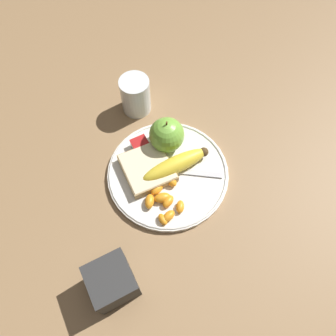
# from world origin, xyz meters

# --- Properties ---
(ground_plane) EXTENTS (3.00, 3.00, 0.00)m
(ground_plane) POSITION_xyz_m (0.00, 0.00, 0.00)
(ground_plane) COLOR olive
(plate) EXTENTS (0.26, 0.26, 0.01)m
(plate) POSITION_xyz_m (0.00, 0.00, 0.01)
(plate) COLOR silver
(plate) RESTS_ON ground_plane
(juice_glass) EXTENTS (0.07, 0.07, 0.09)m
(juice_glass) POSITION_xyz_m (-0.20, 0.02, 0.04)
(juice_glass) COLOR silver
(juice_glass) RESTS_ON ground_plane
(apple) EXTENTS (0.08, 0.08, 0.09)m
(apple) POSITION_xyz_m (-0.06, 0.03, 0.05)
(apple) COLOR #72B23D
(apple) RESTS_ON plate
(banana) EXTENTS (0.04, 0.16, 0.04)m
(banana) POSITION_xyz_m (-0.00, 0.02, 0.03)
(banana) COLOR yellow
(banana) RESTS_ON plate
(bread_slice) EXTENTS (0.11, 0.10, 0.02)m
(bread_slice) POSITION_xyz_m (-0.02, -0.04, 0.02)
(bread_slice) COLOR tan
(bread_slice) RESTS_ON plate
(fork) EXTENTS (0.11, 0.16, 0.00)m
(fork) POSITION_xyz_m (0.00, 0.01, 0.01)
(fork) COLOR silver
(fork) RESTS_ON plate
(jam_packet) EXTENTS (0.04, 0.04, 0.02)m
(jam_packet) POSITION_xyz_m (-0.08, -0.03, 0.02)
(jam_packet) COLOR white
(jam_packet) RESTS_ON plate
(orange_segment_0) EXTENTS (0.03, 0.03, 0.02)m
(orange_segment_0) POSITION_xyz_m (0.09, -0.05, 0.02)
(orange_segment_0) COLOR orange
(orange_segment_0) RESTS_ON plate
(orange_segment_1) EXTENTS (0.04, 0.03, 0.02)m
(orange_segment_1) POSITION_xyz_m (0.02, -0.01, 0.02)
(orange_segment_1) COLOR orange
(orange_segment_1) RESTS_ON plate
(orange_segment_2) EXTENTS (0.04, 0.03, 0.02)m
(orange_segment_2) POSITION_xyz_m (0.05, -0.07, 0.02)
(orange_segment_2) COLOR orange
(orange_segment_2) RESTS_ON plate
(orange_segment_3) EXTENTS (0.03, 0.04, 0.02)m
(orange_segment_3) POSITION_xyz_m (0.05, -0.04, 0.02)
(orange_segment_3) COLOR orange
(orange_segment_3) RESTS_ON plate
(orange_segment_4) EXTENTS (0.03, 0.02, 0.01)m
(orange_segment_4) POSITION_xyz_m (0.09, -0.06, 0.02)
(orange_segment_4) COLOR orange
(orange_segment_4) RESTS_ON plate
(orange_segment_5) EXTENTS (0.03, 0.03, 0.02)m
(orange_segment_5) POSITION_xyz_m (0.06, -0.03, 0.02)
(orange_segment_5) COLOR orange
(orange_segment_5) RESTS_ON plate
(orange_segment_6) EXTENTS (0.03, 0.04, 0.02)m
(orange_segment_6) POSITION_xyz_m (0.03, -0.04, 0.02)
(orange_segment_6) COLOR orange
(orange_segment_6) RESTS_ON plate
(orange_segment_7) EXTENTS (0.03, 0.03, 0.02)m
(orange_segment_7) POSITION_xyz_m (0.08, -0.02, 0.02)
(orange_segment_7) COLOR orange
(orange_segment_7) RESTS_ON plate
(orange_segment_8) EXTENTS (0.02, 0.03, 0.01)m
(orange_segment_8) POSITION_xyz_m (0.02, -0.05, 0.02)
(orange_segment_8) COLOR orange
(orange_segment_8) RESTS_ON plate
(condiment_caddy) EXTENTS (0.08, 0.08, 0.08)m
(condiment_caddy) POSITION_xyz_m (0.16, -0.19, 0.04)
(condiment_caddy) COLOR #2D2D2D
(condiment_caddy) RESTS_ON ground_plane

